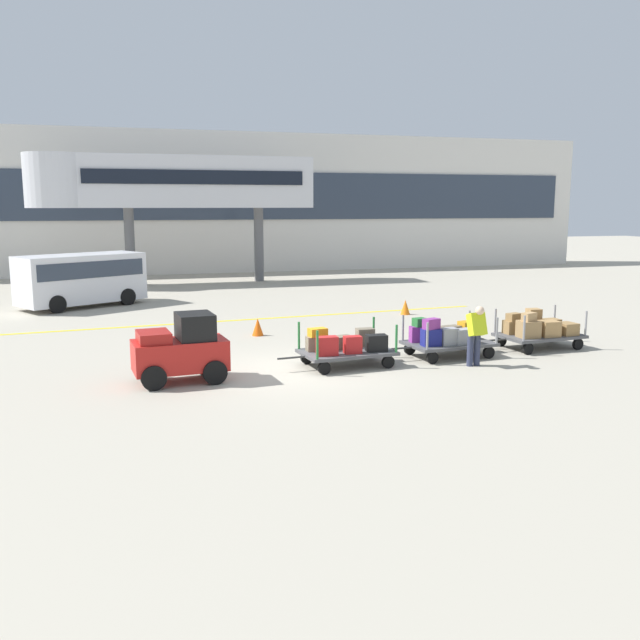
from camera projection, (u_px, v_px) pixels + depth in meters
ground_plane at (297, 370)px, 16.82m from camera, size 120.00×120.00×0.00m
apron_lead_line at (225, 321)px, 23.94m from camera, size 19.76×1.91×0.01m
terminal_building at (191, 203)px, 40.74m from camera, size 51.12×2.51×8.30m
jet_bridge at (162, 183)px, 34.36m from camera, size 14.16×3.00×6.49m
baggage_tug at (181, 350)px, 15.62m from camera, size 2.20×1.41×1.58m
baggage_cart_lead at (346, 347)px, 17.17m from camera, size 3.06×1.62×1.10m
baggage_cart_middle at (446, 337)px, 18.25m from camera, size 3.06×1.62×1.12m
baggage_cart_tail at (539, 329)px, 19.32m from camera, size 3.06×1.62×1.10m
baggage_handler at (476, 333)px, 17.09m from camera, size 0.42×0.45×1.56m
shuttle_van at (81, 276)px, 27.13m from camera, size 5.10×4.07×2.10m
safety_cone_near at (405, 307)px, 25.34m from camera, size 0.36×0.36×0.55m
safety_cone_far at (258, 327)px, 21.24m from camera, size 0.36×0.36×0.55m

